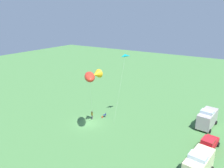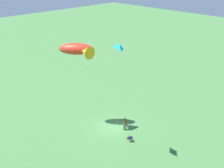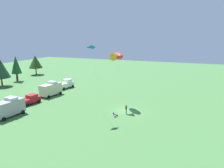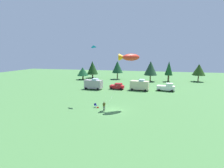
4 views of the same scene
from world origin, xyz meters
name	(u,v)px [view 3 (image 3 of 4)]	position (x,y,z in m)	size (l,w,h in m)	color
ground_plane	(126,111)	(0.00, 0.00, 0.00)	(160.00, 160.00, 0.00)	#41733C
person_kite_flyer	(126,108)	(-1.57, -0.51, 1.02)	(0.56, 0.42, 1.74)	#3B2E3B
folding_chair	(114,114)	(-3.81, 0.96, 0.49)	(0.68, 0.68, 0.82)	navy
backpack_on_grass	(117,115)	(-3.23, 0.66, 0.11)	(0.32, 0.22, 0.22)	#AB170A
van_motorhome_grey	(9,107)	(-10.39, 18.32, 1.64)	(5.59, 3.04, 3.34)	#A3979A
car_red_sedan	(31,99)	(-3.30, 19.93, 0.95)	(4.39, 2.65, 1.89)	#B3151E
van_camper_beige	(51,89)	(3.44, 19.86, 1.64)	(5.63, 3.14, 3.34)	beige
truck_white_pickup	(66,84)	(11.13, 20.84, 1.10)	(5.22, 2.95, 2.34)	white
kite_large_fish	(117,56)	(2.56, 2.92, 10.03)	(6.38, 5.05, 10.74)	red
kite_delta_teal	(92,46)	(-5.26, 4.37, 12.23)	(3.93, 1.44, 12.61)	#0A8A91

